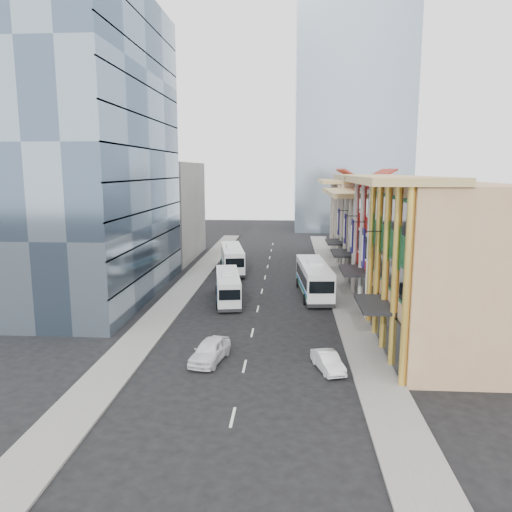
# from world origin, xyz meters

# --- Properties ---
(ground) EXTENTS (200.00, 200.00, 0.00)m
(ground) POSITION_xyz_m (0.00, 0.00, 0.00)
(ground) COLOR black
(ground) RESTS_ON ground
(sidewalk_right) EXTENTS (3.00, 90.00, 0.15)m
(sidewalk_right) POSITION_xyz_m (8.50, 22.00, 0.07)
(sidewalk_right) COLOR slate
(sidewalk_right) RESTS_ON ground
(sidewalk_left) EXTENTS (3.00, 90.00, 0.15)m
(sidewalk_left) POSITION_xyz_m (-8.50, 22.00, 0.07)
(sidewalk_left) COLOR slate
(sidewalk_left) RESTS_ON ground
(shophouse_tan) EXTENTS (8.00, 14.00, 12.00)m
(shophouse_tan) POSITION_xyz_m (14.00, 5.00, 6.00)
(shophouse_tan) COLOR tan
(shophouse_tan) RESTS_ON ground
(shophouse_red) EXTENTS (8.00, 10.00, 12.00)m
(shophouse_red) POSITION_xyz_m (14.00, 17.00, 6.00)
(shophouse_red) COLOR #AE1813
(shophouse_red) RESTS_ON ground
(shophouse_cream_near) EXTENTS (8.00, 9.00, 10.00)m
(shophouse_cream_near) POSITION_xyz_m (14.00, 26.50, 5.00)
(shophouse_cream_near) COLOR beige
(shophouse_cream_near) RESTS_ON ground
(shophouse_cream_mid) EXTENTS (8.00, 9.00, 10.00)m
(shophouse_cream_mid) POSITION_xyz_m (14.00, 35.50, 5.00)
(shophouse_cream_mid) COLOR beige
(shophouse_cream_mid) RESTS_ON ground
(shophouse_cream_far) EXTENTS (8.00, 12.00, 11.00)m
(shophouse_cream_far) POSITION_xyz_m (14.00, 46.00, 5.50)
(shophouse_cream_far) COLOR beige
(shophouse_cream_far) RESTS_ON ground
(office_tower) EXTENTS (12.00, 26.00, 30.00)m
(office_tower) POSITION_xyz_m (-17.00, 19.00, 15.00)
(office_tower) COLOR #425469
(office_tower) RESTS_ON ground
(office_block_far) EXTENTS (10.00, 18.00, 14.00)m
(office_block_far) POSITION_xyz_m (-16.00, 42.00, 7.00)
(office_block_far) COLOR gray
(office_block_far) RESTS_ON ground
(bus_left_near) EXTENTS (3.72, 9.85, 3.08)m
(bus_left_near) POSITION_xyz_m (-3.16, 17.70, 1.54)
(bus_left_near) COLOR silver
(bus_left_near) RESTS_ON ground
(bus_left_far) EXTENTS (4.44, 11.24, 3.51)m
(bus_left_far) POSITION_xyz_m (-4.45, 32.69, 1.76)
(bus_left_far) COLOR white
(bus_left_far) RESTS_ON ground
(bus_right) EXTENTS (3.63, 11.82, 3.73)m
(bus_right) POSITION_xyz_m (5.50, 20.62, 1.87)
(bus_right) COLOR white
(bus_right) RESTS_ON ground
(sedan_left) EXTENTS (2.73, 4.83, 1.54)m
(sedan_left) POSITION_xyz_m (-2.43, 1.70, 0.77)
(sedan_left) COLOR white
(sedan_left) RESTS_ON ground
(sedan_right) EXTENTS (2.21, 3.83, 1.20)m
(sedan_right) POSITION_xyz_m (5.50, 0.68, 0.60)
(sedan_right) COLOR silver
(sedan_right) RESTS_ON ground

